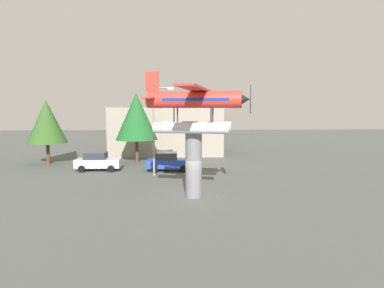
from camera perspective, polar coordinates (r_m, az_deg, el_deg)
name	(u,v)px	position (r m, az deg, el deg)	size (l,w,h in m)	color
ground_plane	(194,197)	(22.72, 0.28, -8.99)	(140.00, 140.00, 0.00)	#515651
display_pedestal	(194,165)	(22.25, 0.28, -3.60)	(1.10, 1.10, 4.34)	slate
floatplane_monument	(196,107)	(21.91, 0.62, 6.34)	(7.15, 10.39, 4.00)	silver
car_near_silver	(98,161)	(33.15, -15.76, -2.87)	(4.20, 2.02, 1.76)	silver
car_mid_blue	(168,162)	(31.84, -4.03, -3.01)	(4.20, 2.02, 1.76)	#2847B7
streetlight_primary	(156,125)	(29.26, -6.18, 3.32)	(1.84, 0.28, 7.76)	gray
storefront_building	(167,131)	(44.05, -4.31, 2.30)	(14.04, 7.86, 6.02)	#9E9384
tree_west	(47,122)	(38.62, -23.52, 3.50)	(4.09, 4.09, 6.79)	brown
tree_east	(136,117)	(36.66, -9.44, 4.64)	(4.52, 4.52, 7.56)	brown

